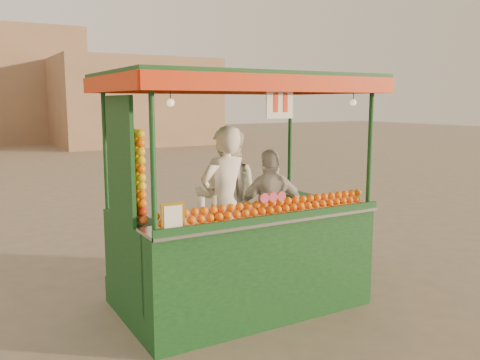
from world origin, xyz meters
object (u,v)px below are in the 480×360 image
vendor_left (225,202)px  vendor_middle (227,198)px  juice_cart (237,235)px  vendor_right (271,212)px

vendor_left → vendor_middle: bearing=-127.4°
vendor_left → juice_cart: bearing=84.1°
vendor_left → vendor_right: (0.56, -0.21, -0.15)m
juice_cart → vendor_left: (0.00, 0.31, 0.36)m
vendor_middle → vendor_right: bearing=157.9°
vendor_left → vendor_middle: size_ratio=1.03×
vendor_left → vendor_right: vendor_left is taller
juice_cart → vendor_left: 0.47m
vendor_middle → vendor_right: (0.35, -0.54, -0.12)m
vendor_right → juice_cart: bearing=24.6°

